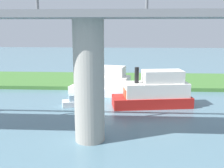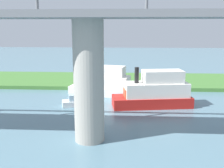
# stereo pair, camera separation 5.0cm
# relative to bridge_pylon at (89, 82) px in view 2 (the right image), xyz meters

# --- Properties ---
(ground_plane) EXTENTS (160.00, 160.00, 0.00)m
(ground_plane) POSITION_rel_bridge_pylon_xyz_m (0.34, -16.42, -4.57)
(ground_plane) COLOR slate
(grassy_bank) EXTENTS (80.00, 12.00, 0.50)m
(grassy_bank) POSITION_rel_bridge_pylon_xyz_m (0.34, -22.42, -4.32)
(grassy_bank) COLOR #427533
(grassy_bank) RESTS_ON ground
(bridge_pylon) EXTENTS (2.26, 2.26, 9.14)m
(bridge_pylon) POSITION_rel_bridge_pylon_xyz_m (0.00, 0.00, 0.00)
(bridge_pylon) COLOR #9E998E
(bridge_pylon) RESTS_ON ground
(bridge_span) EXTENTS (59.39, 4.30, 3.25)m
(bridge_span) POSITION_rel_bridge_pylon_xyz_m (0.00, -0.02, 5.07)
(bridge_span) COLOR slate
(bridge_span) RESTS_ON bridge_pylon
(person_on_bank) EXTENTS (0.45, 0.45, 1.39)m
(person_on_bank) POSITION_rel_bridge_pylon_xyz_m (2.94, -18.39, -3.37)
(person_on_bank) COLOR #2D334C
(person_on_bank) RESTS_ON grassy_bank
(mooring_post) EXTENTS (0.20, 0.20, 0.76)m
(mooring_post) POSITION_rel_bridge_pylon_xyz_m (3.94, -18.35, -3.69)
(mooring_post) COLOR brown
(mooring_post) RESTS_ON grassy_bank
(pontoon_yellow) EXTENTS (8.87, 4.11, 4.36)m
(pontoon_yellow) POSITION_rel_bridge_pylon_xyz_m (-5.82, -9.34, -2.96)
(pontoon_yellow) COLOR red
(pontoon_yellow) RESTS_ON ground
(skiff_small) EXTENTS (4.12, 2.45, 1.29)m
(skiff_small) POSITION_rel_bridge_pylon_xyz_m (2.51, -9.14, -4.11)
(skiff_small) COLOR white
(skiff_small) RESTS_ON ground
(motorboat_red) EXTENTS (8.42, 4.44, 4.10)m
(motorboat_red) POSITION_rel_bridge_pylon_xyz_m (0.28, -14.18, -3.05)
(motorboat_red) COLOR white
(motorboat_red) RESTS_ON ground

